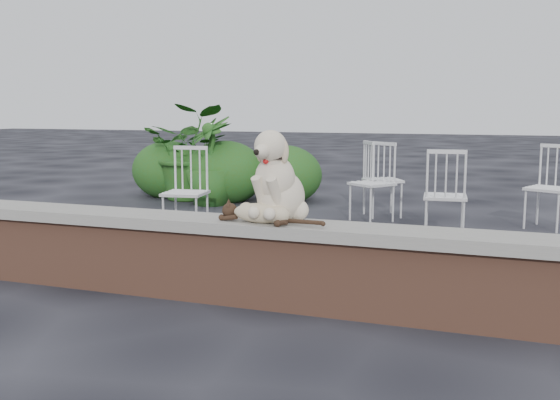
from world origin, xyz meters
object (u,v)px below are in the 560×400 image
(chair_b, at_px, (372,182))
(chair_c, at_px, (445,195))
(chair_d, at_px, (549,187))
(dog, at_px, (281,174))
(potted_plant_a, at_px, (191,152))
(chair_a, at_px, (185,191))
(potted_plant_b, at_px, (211,161))
(chair_e, at_px, (383,179))
(cat, at_px, (262,212))

(chair_b, height_order, chair_c, same)
(chair_d, bearing_deg, dog, -94.10)
(dog, relative_size, potted_plant_a, 0.45)
(chair_a, xyz_separation_m, potted_plant_b, (-0.70, 2.05, 0.15))
(chair_c, distance_m, potted_plant_b, 3.59)
(chair_a, xyz_separation_m, chair_e, (1.74, 1.90, 0.00))
(chair_e, distance_m, chair_c, 1.52)
(chair_c, xyz_separation_m, chair_d, (1.03, 1.04, 0.00))
(dog, height_order, potted_plant_b, potted_plant_b)
(cat, distance_m, chair_c, 2.84)
(chair_d, xyz_separation_m, potted_plant_b, (-4.34, 0.34, 0.15))
(potted_plant_a, xyz_separation_m, potted_plant_b, (0.50, -0.37, -0.08))
(chair_b, relative_size, potted_plant_a, 0.67)
(chair_a, relative_size, potted_plant_a, 0.67)
(chair_a, bearing_deg, chair_e, 39.49)
(chair_c, height_order, potted_plant_a, potted_plant_a)
(chair_e, height_order, potted_plant_b, potted_plant_b)
(cat, xyz_separation_m, chair_a, (-1.66, 2.01, -0.19))
(cat, bearing_deg, dog, 73.35)
(chair_a, xyz_separation_m, potted_plant_a, (-1.20, 2.42, 0.23))
(dog, bearing_deg, chair_c, 82.37)
(chair_c, height_order, potted_plant_b, potted_plant_b)
(chair_b, relative_size, chair_e, 1.00)
(chair_a, height_order, potted_plant_a, potted_plant_a)
(cat, relative_size, potted_plant_b, 0.73)
(chair_e, bearing_deg, cat, 149.44)
(chair_e, xyz_separation_m, potted_plant_b, (-2.44, 0.14, 0.15))
(chair_d, bearing_deg, cat, -94.10)
(chair_e, relative_size, potted_plant_b, 0.76)
(cat, xyz_separation_m, chair_c, (0.95, 2.67, -0.19))
(potted_plant_b, bearing_deg, chair_d, -4.55)
(chair_a, bearing_deg, cat, -58.59)
(chair_a, relative_size, chair_e, 1.00)
(potted_plant_a, distance_m, potted_plant_b, 0.63)
(dog, relative_size, chair_e, 0.67)
(chair_b, xyz_separation_m, chair_e, (0.06, 0.40, 0.00))
(cat, relative_size, chair_c, 0.96)
(dog, distance_m, cat, 0.29)
(chair_e, xyz_separation_m, potted_plant_a, (-2.94, 0.51, 0.23))
(dog, distance_m, chair_a, 2.58)
(cat, distance_m, chair_e, 3.92)
(dog, relative_size, chair_c, 0.67)
(dog, height_order, potted_plant_a, potted_plant_a)
(dog, bearing_deg, chair_d, 73.38)
(dog, xyz_separation_m, chair_d, (1.90, 3.56, -0.43))
(chair_a, height_order, potted_plant_b, potted_plant_b)
(dog, height_order, chair_a, dog)
(dog, xyz_separation_m, potted_plant_b, (-2.44, 3.90, -0.28))
(dog, relative_size, cat, 0.70)
(chair_b, xyz_separation_m, potted_plant_b, (-2.38, 0.54, 0.15))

